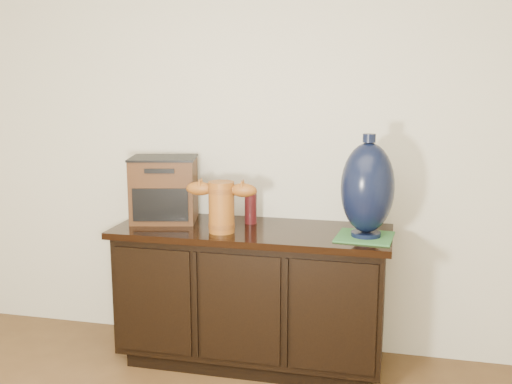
% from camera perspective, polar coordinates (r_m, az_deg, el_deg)
% --- Properties ---
extents(sideboard, '(1.46, 0.56, 0.75)m').
position_cam_1_polar(sideboard, '(3.29, -0.39, -9.71)').
color(sideboard, black).
rests_on(sideboard, ground).
extents(terracotta_vessel, '(0.37, 0.14, 0.27)m').
position_cam_1_polar(terracotta_vessel, '(3.07, -3.31, -1.14)').
color(terracotta_vessel, '#97561B').
rests_on(terracotta_vessel, sideboard).
extents(tv_radio, '(0.41, 0.36, 0.36)m').
position_cam_1_polar(tv_radio, '(3.35, -8.75, 0.27)').
color(tv_radio, '#3E220F').
rests_on(tv_radio, sideboard).
extents(green_mat, '(0.30, 0.30, 0.01)m').
position_cam_1_polar(green_mat, '(3.04, 10.31, -4.22)').
color(green_mat, '#306C33').
rests_on(green_mat, sideboard).
extents(lamp_base, '(0.28, 0.28, 0.51)m').
position_cam_1_polar(lamp_base, '(2.99, 10.57, 0.36)').
color(lamp_base, black).
rests_on(lamp_base, green_mat).
extents(spray_can, '(0.07, 0.07, 0.19)m').
position_cam_1_polar(spray_can, '(3.27, -0.51, -1.38)').
color(spray_can, '#590F12').
rests_on(spray_can, sideboard).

